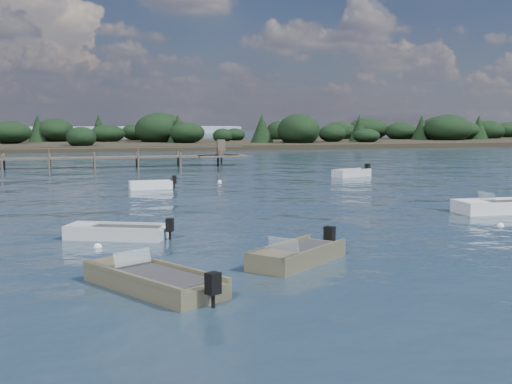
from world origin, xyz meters
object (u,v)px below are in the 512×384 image
object	(u,v)px
dinghy_mid_grey	(117,235)
dinghy_mid_white_a	(507,209)
dinghy_near_olive	(153,284)
tender_far_white	(151,187)
tender_far_grey_b	(352,175)
dinghy_extra_a	(297,258)

from	to	relation	value
dinghy_mid_grey	dinghy_mid_white_a	bearing A→B (deg)	6.02
dinghy_mid_white_a	dinghy_mid_grey	bearing A→B (deg)	-173.98
dinghy_near_olive	dinghy_mid_grey	size ratio (longest dim) A/B	1.13
tender_far_white	dinghy_mid_white_a	distance (m)	23.17
tender_far_grey_b	dinghy_mid_white_a	size ratio (longest dim) A/B	0.66
tender_far_white	dinghy_mid_grey	size ratio (longest dim) A/B	0.76
dinghy_near_olive	dinghy_mid_grey	xyz separation A→B (m)	(-0.51, 8.24, -0.01)
tender_far_grey_b	dinghy_mid_grey	distance (m)	31.37
dinghy_extra_a	dinghy_near_olive	bearing A→B (deg)	-157.87
dinghy_mid_grey	dinghy_mid_white_a	xyz separation A→B (m)	(19.79, 2.09, 0.03)
dinghy_mid_white_a	dinghy_extra_a	world-z (taller)	dinghy_mid_white_a
tender_far_grey_b	dinghy_mid_grey	xyz separation A→B (m)	(-20.71, -23.56, -0.04)
tender_far_white	dinghy_extra_a	size ratio (longest dim) A/B	0.81
tender_far_white	dinghy_extra_a	distance (m)	24.77
tender_far_grey_b	tender_far_white	distance (m)	18.04
dinghy_near_olive	tender_far_white	xyz separation A→B (m)	(2.89, 26.71, -0.00)
dinghy_mid_white_a	dinghy_near_olive	bearing A→B (deg)	-151.82
dinghy_near_olive	dinghy_mid_grey	world-z (taller)	dinghy_near_olive
dinghy_mid_white_a	tender_far_white	bearing A→B (deg)	135.01
tender_far_grey_b	dinghy_extra_a	bearing A→B (deg)	-117.08
tender_far_grey_b	tender_far_white	size ratio (longest dim) A/B	1.18
tender_far_grey_b	dinghy_mid_grey	size ratio (longest dim) A/B	0.89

